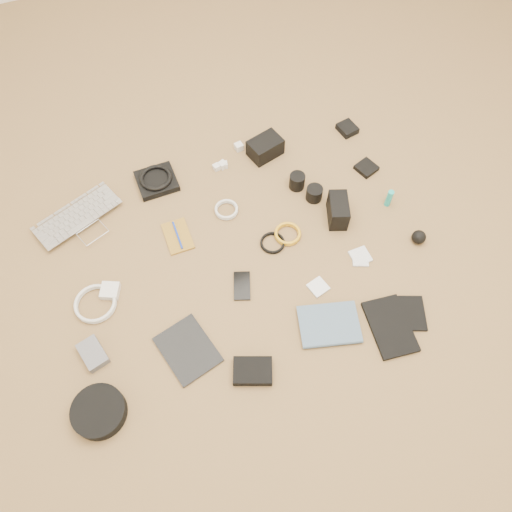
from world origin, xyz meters
name	(u,v)px	position (x,y,z in m)	size (l,w,h in m)	color
laptop	(85,224)	(-0.53, 0.37, 0.01)	(0.35, 0.24, 0.03)	#B3B3B7
headphone_pouch	(157,181)	(-0.20, 0.48, 0.01)	(0.16, 0.15, 0.03)	black
headphones	(156,178)	(-0.20, 0.48, 0.04)	(0.14, 0.14, 0.02)	black
charger_a	(224,165)	(0.09, 0.46, 0.01)	(0.03, 0.03, 0.03)	silver
charger_b	(216,167)	(0.06, 0.46, 0.01)	(0.03, 0.03, 0.03)	silver
charger_c	(239,147)	(0.19, 0.53, 0.02)	(0.03, 0.03, 0.03)	silver
charger_d	(223,165)	(0.09, 0.46, 0.01)	(0.03, 0.03, 0.03)	silver
dslr_camera	(265,148)	(0.29, 0.46, 0.04)	(0.14, 0.10, 0.08)	black
lens_pouch	(347,129)	(0.68, 0.45, 0.01)	(0.07, 0.08, 0.03)	black
notebook_olive	(178,236)	(-0.20, 0.19, 0.00)	(0.10, 0.15, 0.01)	olive
pen_blue	(177,235)	(-0.20, 0.19, 0.01)	(0.01, 0.01, 0.13)	#1634B5
cable_white_a	(226,210)	(0.02, 0.23, 0.01)	(0.10, 0.10, 0.01)	silver
lens_a	(297,181)	(0.34, 0.24, 0.03)	(0.06, 0.06, 0.07)	black
lens_b	(314,193)	(0.38, 0.16, 0.03)	(0.07, 0.07, 0.06)	black
card_reader	(366,168)	(0.66, 0.22, 0.01)	(0.08, 0.08, 0.02)	black
power_brick	(110,291)	(-0.51, 0.04, 0.01)	(0.07, 0.07, 0.03)	silver
cable_white_b	(96,304)	(-0.57, 0.01, 0.01)	(0.15, 0.15, 0.01)	silver
cable_black	(272,243)	(0.14, 0.02, 0.00)	(0.10, 0.10, 0.01)	black
cable_yellow	(288,235)	(0.21, 0.03, 0.01)	(0.11, 0.11, 0.01)	gold
flash	(338,210)	(0.43, 0.04, 0.05)	(0.07, 0.13, 0.10)	black
lens_cleaner	(389,198)	(0.65, 0.02, 0.04)	(0.02, 0.02, 0.08)	#19A7A0
battery_charger	(93,354)	(-0.62, -0.17, 0.02)	(0.07, 0.11, 0.03)	#58575C
tablet	(188,349)	(-0.31, -0.28, 0.00)	(0.17, 0.21, 0.01)	black
phone	(242,286)	(-0.04, -0.11, 0.00)	(0.06, 0.12, 0.01)	black
filter_case_left	(318,287)	(0.22, -0.22, 0.00)	(0.07, 0.07, 0.01)	silver
filter_case_mid	(360,256)	(0.43, -0.16, 0.00)	(0.07, 0.07, 0.01)	silver
filter_case_right	(360,259)	(0.42, -0.18, 0.00)	(0.06, 0.06, 0.01)	silver
air_blower	(419,237)	(0.67, -0.18, 0.03)	(0.06, 0.06, 0.06)	black
headphone_case	(99,412)	(-0.64, -0.38, 0.02)	(0.18, 0.18, 0.05)	black
drive_case	(253,371)	(-0.13, -0.44, 0.02)	(0.13, 0.09, 0.03)	black
paperback	(333,346)	(0.17, -0.45, 0.01)	(0.16, 0.21, 0.02)	#445C74
notebook_black_a	(390,327)	(0.39, -0.46, 0.01)	(0.14, 0.22, 0.02)	black
notebook_black_b	(412,313)	(0.49, -0.45, 0.01)	(0.09, 0.14, 0.01)	black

